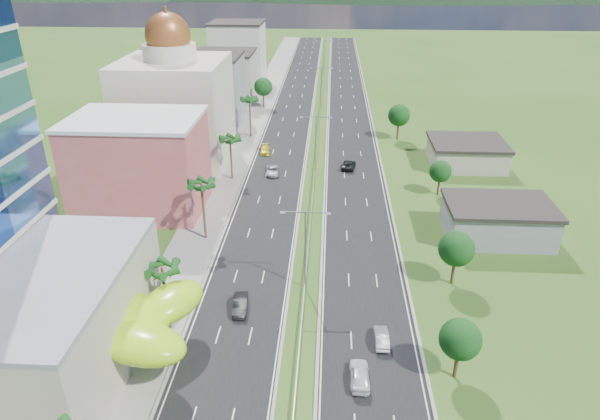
# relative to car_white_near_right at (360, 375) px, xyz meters

# --- Properties ---
(ground) EXTENTS (500.00, 500.00, 0.00)m
(ground) POSITION_rel_car_white_near_right_xyz_m (-6.30, 6.24, -0.86)
(ground) COLOR #2D5119
(ground) RESTS_ON ground
(road_left) EXTENTS (11.00, 260.00, 0.04)m
(road_left) POSITION_rel_car_white_near_right_xyz_m (-13.80, 96.24, -0.84)
(road_left) COLOR black
(road_left) RESTS_ON ground
(road_right) EXTENTS (11.00, 260.00, 0.04)m
(road_right) POSITION_rel_car_white_near_right_xyz_m (1.20, 96.24, -0.84)
(road_right) COLOR black
(road_right) RESTS_ON ground
(sidewalk_left) EXTENTS (7.00, 260.00, 0.12)m
(sidewalk_left) POSITION_rel_car_white_near_right_xyz_m (-23.30, 96.24, -0.80)
(sidewalk_left) COLOR gray
(sidewalk_left) RESTS_ON ground
(median_guardrail) EXTENTS (0.10, 216.06, 0.76)m
(median_guardrail) POSITION_rel_car_white_near_right_xyz_m (-6.30, 78.23, -0.24)
(median_guardrail) COLOR gray
(median_guardrail) RESTS_ON ground
(streetlight_median_b) EXTENTS (6.04, 0.25, 11.00)m
(streetlight_median_b) POSITION_rel_car_white_near_right_xyz_m (-6.30, 16.24, 5.89)
(streetlight_median_b) COLOR gray
(streetlight_median_b) RESTS_ON ground
(streetlight_median_c) EXTENTS (6.04, 0.25, 11.00)m
(streetlight_median_c) POSITION_rel_car_white_near_right_xyz_m (-6.30, 56.24, 5.89)
(streetlight_median_c) COLOR gray
(streetlight_median_c) RESTS_ON ground
(streetlight_median_d) EXTENTS (6.04, 0.25, 11.00)m
(streetlight_median_d) POSITION_rel_car_white_near_right_xyz_m (-6.30, 101.24, 5.89)
(streetlight_median_d) COLOR gray
(streetlight_median_d) RESTS_ON ground
(streetlight_median_e) EXTENTS (6.04, 0.25, 11.00)m
(streetlight_median_e) POSITION_rel_car_white_near_right_xyz_m (-6.30, 146.24, 5.89)
(streetlight_median_e) COLOR gray
(streetlight_median_e) RESTS_ON ground
(lime_canopy) EXTENTS (18.00, 15.00, 7.40)m
(lime_canopy) POSITION_rel_car_white_near_right_xyz_m (-26.30, 2.24, 4.13)
(lime_canopy) COLOR #A7E616
(lime_canopy) RESTS_ON ground
(pink_shophouse) EXTENTS (20.00, 15.00, 15.00)m
(pink_shophouse) POSITION_rel_car_white_near_right_xyz_m (-34.30, 38.24, 6.64)
(pink_shophouse) COLOR #BA514C
(pink_shophouse) RESTS_ON ground
(domed_building) EXTENTS (20.00, 20.00, 28.70)m
(domed_building) POSITION_rel_car_white_near_right_xyz_m (-34.30, 61.24, 10.50)
(domed_building) COLOR beige
(domed_building) RESTS_ON ground
(midrise_grey) EXTENTS (16.00, 15.00, 16.00)m
(midrise_grey) POSITION_rel_car_white_near_right_xyz_m (-33.30, 86.24, 7.14)
(midrise_grey) COLOR gray
(midrise_grey) RESTS_ON ground
(midrise_beige) EXTENTS (16.00, 15.00, 13.00)m
(midrise_beige) POSITION_rel_car_white_near_right_xyz_m (-33.30, 108.24, 5.64)
(midrise_beige) COLOR #BDB29C
(midrise_beige) RESTS_ON ground
(midrise_white) EXTENTS (16.00, 15.00, 18.00)m
(midrise_white) POSITION_rel_car_white_near_right_xyz_m (-33.30, 131.24, 8.14)
(midrise_white) COLOR silver
(midrise_white) RESTS_ON ground
(shed_near) EXTENTS (15.00, 10.00, 5.00)m
(shed_near) POSITION_rel_car_white_near_right_xyz_m (21.70, 31.24, 1.64)
(shed_near) COLOR gray
(shed_near) RESTS_ON ground
(shed_far) EXTENTS (14.00, 12.00, 4.40)m
(shed_far) POSITION_rel_car_white_near_right_xyz_m (23.70, 61.24, 1.34)
(shed_far) COLOR #BDB29C
(shed_far) RESTS_ON ground
(palm_tree_b) EXTENTS (3.60, 3.60, 8.10)m
(palm_tree_b) POSITION_rel_car_white_near_right_xyz_m (-21.80, 8.24, 6.20)
(palm_tree_b) COLOR #47301C
(palm_tree_b) RESTS_ON ground
(palm_tree_c) EXTENTS (3.60, 3.60, 9.60)m
(palm_tree_c) POSITION_rel_car_white_near_right_xyz_m (-21.80, 28.24, 7.64)
(palm_tree_c) COLOR #47301C
(palm_tree_c) RESTS_ON ground
(palm_tree_d) EXTENTS (3.60, 3.60, 8.60)m
(palm_tree_d) POSITION_rel_car_white_near_right_xyz_m (-21.80, 51.24, 6.69)
(palm_tree_d) COLOR #47301C
(palm_tree_d) RESTS_ON ground
(palm_tree_e) EXTENTS (3.60, 3.60, 9.40)m
(palm_tree_e) POSITION_rel_car_white_near_right_xyz_m (-21.80, 76.24, 7.45)
(palm_tree_e) COLOR #47301C
(palm_tree_e) RESTS_ON ground
(leafy_tree_lfar) EXTENTS (4.90, 4.90, 8.05)m
(leafy_tree_lfar) POSITION_rel_car_white_near_right_xyz_m (-21.80, 101.24, 4.72)
(leafy_tree_lfar) COLOR #47301C
(leafy_tree_lfar) RESTS_ON ground
(leafy_tree_ra) EXTENTS (4.20, 4.20, 6.90)m
(leafy_tree_ra) POSITION_rel_car_white_near_right_xyz_m (9.70, 1.24, 3.92)
(leafy_tree_ra) COLOR #47301C
(leafy_tree_ra) RESTS_ON ground
(leafy_tree_rb) EXTENTS (4.55, 4.55, 7.47)m
(leafy_tree_rb) POSITION_rel_car_white_near_right_xyz_m (12.70, 18.24, 4.32)
(leafy_tree_rb) COLOR #47301C
(leafy_tree_rb) RESTS_ON ground
(leafy_tree_rc) EXTENTS (3.85, 3.85, 6.33)m
(leafy_tree_rc) POSITION_rel_car_white_near_right_xyz_m (15.70, 46.24, 3.52)
(leafy_tree_rc) COLOR #47301C
(leafy_tree_rc) RESTS_ON ground
(leafy_tree_rd) EXTENTS (4.90, 4.90, 8.05)m
(leafy_tree_rd) POSITION_rel_car_white_near_right_xyz_m (11.70, 76.24, 4.72)
(leafy_tree_rd) COLOR #47301C
(leafy_tree_rd) RESTS_ON ground
(car_dark_left) EXTENTS (2.03, 4.81, 1.54)m
(car_dark_left) POSITION_rel_car_white_near_right_xyz_m (-13.82, 10.97, -0.04)
(car_dark_left) COLOR black
(car_dark_left) RESTS_ON road_left
(car_silver_mid_left) EXTENTS (2.75, 5.19, 1.39)m
(car_silver_mid_left) POSITION_rel_car_white_near_right_xyz_m (-14.41, 53.89, -0.12)
(car_silver_mid_left) COLOR #A8A9B0
(car_silver_mid_left) RESTS_ON road_left
(car_yellow_far_left) EXTENTS (2.36, 4.84, 1.36)m
(car_yellow_far_left) POSITION_rel_car_white_near_right_xyz_m (-17.23, 65.67, -0.14)
(car_yellow_far_left) COLOR yellow
(car_yellow_far_left) RESTS_ON road_left
(car_white_near_right) EXTENTS (2.00, 4.82, 1.63)m
(car_white_near_right) POSITION_rel_car_white_near_right_xyz_m (0.00, 0.00, 0.00)
(car_white_near_right) COLOR white
(car_white_near_right) RESTS_ON road_right
(car_silver_right) EXTENTS (1.49, 4.24, 1.40)m
(car_silver_right) POSITION_rel_car_white_near_right_xyz_m (2.65, 5.99, -0.12)
(car_silver_right) COLOR #AAAEB2
(car_silver_right) RESTS_ON road_right
(car_dark_far_right) EXTENTS (3.15, 5.45, 1.43)m
(car_dark_far_right) POSITION_rel_car_white_near_right_xyz_m (0.26, 57.78, -0.10)
(car_dark_far_right) COLOR black
(car_dark_far_right) RESTS_ON road_right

